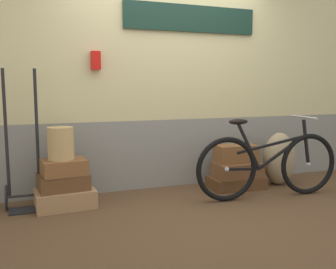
% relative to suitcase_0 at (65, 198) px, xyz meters
% --- Properties ---
extents(ground, '(9.73, 5.20, 0.06)m').
position_rel_suitcase_0_xyz_m(ground, '(1.28, -0.37, -0.12)').
color(ground, '#513823').
extents(station_building, '(7.73, 0.74, 2.94)m').
position_rel_suitcase_0_xyz_m(station_building, '(1.29, 0.47, 1.38)').
color(station_building, gray).
rests_on(station_building, ground).
extents(suitcase_0, '(0.61, 0.45, 0.18)m').
position_rel_suitcase_0_xyz_m(suitcase_0, '(0.00, 0.00, 0.00)').
color(suitcase_0, '#9E754C').
rests_on(suitcase_0, ground).
extents(suitcase_1, '(0.52, 0.42, 0.16)m').
position_rel_suitcase_0_xyz_m(suitcase_1, '(-0.01, 0.02, 0.17)').
color(suitcase_1, brown).
rests_on(suitcase_1, suitcase_0).
extents(suitcase_2, '(0.47, 0.38, 0.15)m').
position_rel_suitcase_0_xyz_m(suitcase_2, '(-0.00, -0.00, 0.33)').
color(suitcase_2, brown).
rests_on(suitcase_2, suitcase_1).
extents(suitcase_3, '(0.67, 0.41, 0.14)m').
position_rel_suitcase_0_xyz_m(suitcase_3, '(2.02, 0.01, -0.02)').
color(suitcase_3, brown).
rests_on(suitcase_3, ground).
extents(suitcase_4, '(0.56, 0.35, 0.18)m').
position_rel_suitcase_0_xyz_m(suitcase_4, '(2.02, -0.01, 0.14)').
color(suitcase_4, brown).
rests_on(suitcase_4, suitcase_3).
extents(suitcase_5, '(0.52, 0.33, 0.21)m').
position_rel_suitcase_0_xyz_m(suitcase_5, '(2.02, 0.04, 0.33)').
color(suitcase_5, brown).
rests_on(suitcase_5, suitcase_4).
extents(wicker_basket, '(0.26, 0.26, 0.33)m').
position_rel_suitcase_0_xyz_m(wicker_basket, '(-0.02, 0.01, 0.57)').
color(wicker_basket, tan).
rests_on(wicker_basket, suitcase_2).
extents(luggage_trolley, '(0.37, 0.35, 1.40)m').
position_rel_suitcase_0_xyz_m(luggage_trolley, '(-0.39, 0.09, 0.27)').
color(luggage_trolley, black).
rests_on(luggage_trolley, ground).
extents(burlap_sack, '(0.41, 0.35, 0.65)m').
position_rel_suitcase_0_xyz_m(burlap_sack, '(2.61, -0.02, 0.24)').
color(burlap_sack, '#9E8966').
rests_on(burlap_sack, ground).
extents(bicycle, '(1.71, 0.46, 0.90)m').
position_rel_suitcase_0_xyz_m(bicycle, '(2.14, -0.46, 0.28)').
color(bicycle, black).
rests_on(bicycle, ground).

